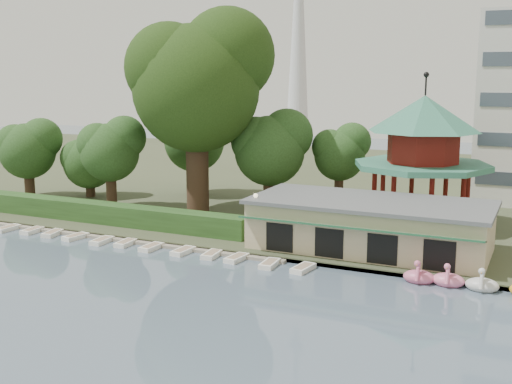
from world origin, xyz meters
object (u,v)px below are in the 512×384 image
Objects in this scene: pavilion at (423,147)px; big_tree at (198,78)px; boathouse at (370,224)px; dock at (106,236)px.

big_tree is at bearing -169.66° from pavilion.
pavilion is at bearing 10.34° from big_tree.
pavilion is (2.00, 10.03, 5.11)m from boathouse.
boathouse is at bearing -18.29° from big_tree.
pavilion reaches higher than boathouse.
boathouse reaches higher than dock.
dock is 1.70× the size of big_tree.
dock is 29.14m from pavilion.
dock is at bearing -167.76° from boathouse.
boathouse is 22.79m from big_tree.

